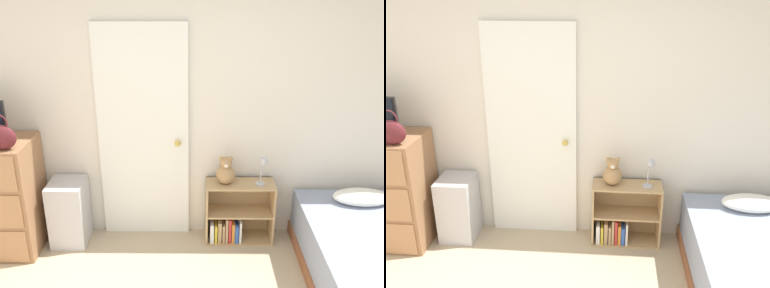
% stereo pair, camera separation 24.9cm
% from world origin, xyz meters
% --- Properties ---
extents(wall_back, '(10.00, 0.06, 2.55)m').
position_xyz_m(wall_back, '(0.00, 1.97, 1.27)').
color(wall_back, silver).
rests_on(wall_back, ground_plane).
extents(door_closed, '(0.82, 0.09, 2.01)m').
position_xyz_m(door_closed, '(-0.46, 1.92, 1.01)').
color(door_closed, white).
rests_on(door_closed, ground_plane).
extents(handbag, '(0.26, 0.11, 0.30)m').
position_xyz_m(handbag, '(-1.55, 1.47, 1.16)').
color(handbag, '#591E23').
rests_on(handbag, dresser).
extents(storage_bin, '(0.32, 0.35, 0.62)m').
position_xyz_m(storage_bin, '(-1.16, 1.74, 0.31)').
color(storage_bin, silver).
rests_on(storage_bin, ground_plane).
extents(bookshelf, '(0.63, 0.27, 0.59)m').
position_xyz_m(bookshelf, '(0.38, 1.79, 0.24)').
color(bookshelf, tan).
rests_on(bookshelf, ground_plane).
extents(teddy_bear, '(0.17, 0.17, 0.27)m').
position_xyz_m(teddy_bear, '(0.29, 1.79, 0.71)').
color(teddy_bear, tan).
rests_on(teddy_bear, bookshelf).
extents(desk_lamp, '(0.10, 0.10, 0.28)m').
position_xyz_m(desk_lamp, '(0.61, 1.75, 0.79)').
color(desk_lamp, '#B2B2B7').
rests_on(desk_lamp, bookshelf).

